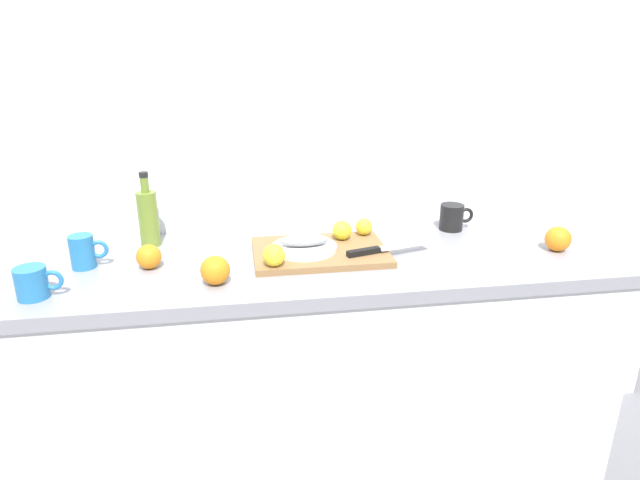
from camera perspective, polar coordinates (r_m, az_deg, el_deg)
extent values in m
cube|color=white|center=(1.91, -3.59, 11.61)|extent=(3.20, 0.05, 2.50)
cube|color=white|center=(1.91, -2.07, -15.00)|extent=(2.00, 0.58, 0.86)
cube|color=gray|center=(1.70, -2.26, -2.45)|extent=(2.00, 0.60, 0.04)
cube|color=olive|center=(1.70, 0.00, -1.27)|extent=(0.42, 0.29, 0.02)
cylinder|color=white|center=(1.69, -1.68, -0.83)|extent=(0.21, 0.21, 0.01)
ellipsoid|color=gray|center=(1.68, -1.69, -0.01)|extent=(0.15, 0.07, 0.04)
cube|color=silver|center=(1.73, 8.88, -0.54)|extent=(0.18, 0.08, 0.00)
cube|color=black|center=(1.66, 4.65, -1.27)|extent=(0.11, 0.05, 0.02)
sphere|color=yellow|center=(1.77, 2.34, 1.05)|extent=(0.06, 0.06, 0.06)
sphere|color=yellow|center=(1.56, -4.91, -1.62)|extent=(0.07, 0.07, 0.07)
sphere|color=yellow|center=(1.82, 4.69, 1.42)|extent=(0.06, 0.06, 0.06)
cylinder|color=olive|center=(1.85, -17.75, 2.13)|extent=(0.06, 0.06, 0.18)
cylinder|color=olive|center=(1.82, -18.13, 5.60)|extent=(0.03, 0.03, 0.05)
cylinder|color=black|center=(1.81, -18.24, 6.61)|extent=(0.03, 0.03, 0.02)
cylinder|color=black|center=(1.98, 13.79, 2.37)|extent=(0.08, 0.08, 0.09)
torus|color=black|center=(2.00, 15.22, 2.55)|extent=(0.06, 0.01, 0.06)
cylinder|color=#2672B2|center=(1.60, -28.30, -4.03)|extent=(0.08, 0.08, 0.09)
torus|color=#2672B2|center=(1.58, -26.53, -3.83)|extent=(0.06, 0.01, 0.06)
cylinder|color=#2672B2|center=(1.74, -23.93, -1.14)|extent=(0.07, 0.07, 0.10)
torus|color=#2672B2|center=(1.73, -22.44, -0.91)|extent=(0.06, 0.01, 0.06)
sphere|color=orange|center=(1.51, -11.06, -3.17)|extent=(0.08, 0.08, 0.08)
sphere|color=orange|center=(1.67, -17.72, -1.70)|extent=(0.07, 0.07, 0.07)
sphere|color=orange|center=(1.89, 23.94, 0.11)|extent=(0.08, 0.08, 0.08)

